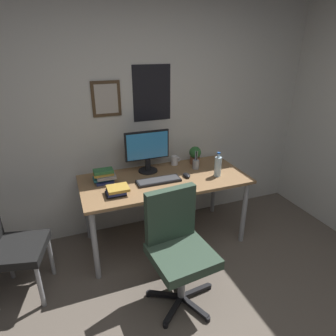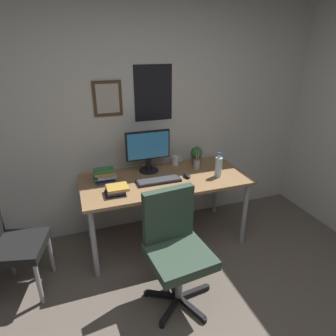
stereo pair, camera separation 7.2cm
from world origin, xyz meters
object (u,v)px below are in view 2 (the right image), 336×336
object	(u,v)px
office_chair	(175,243)
potted_plant	(196,155)
monitor	(148,149)
book_stack_left	(105,175)
coffee_mug_near	(176,160)
pen_cup	(197,164)
water_bottle	(218,167)
keyboard	(159,181)
computer_mouse	(187,175)
side_chair	(7,241)
book_stack_right	(116,190)

from	to	relation	value
office_chair	potted_plant	size ratio (longest dim) A/B	4.87
monitor	book_stack_left	bearing A→B (deg)	-168.50
coffee_mug_near	pen_cup	world-z (taller)	pen_cup
book_stack_left	water_bottle	bearing A→B (deg)	-13.68
coffee_mug_near	book_stack_left	distance (m)	0.81
keyboard	computer_mouse	size ratio (longest dim) A/B	3.91
side_chair	pen_cup	bearing A→B (deg)	11.08
potted_plant	book_stack_right	world-z (taller)	potted_plant
monitor	potted_plant	distance (m)	0.57
monitor	coffee_mug_near	world-z (taller)	monitor
monitor	computer_mouse	xyz separation A→B (m)	(0.32, -0.28, -0.22)
pen_cup	book_stack_left	xyz separation A→B (m)	(-0.97, 0.02, 0.01)
computer_mouse	potted_plant	world-z (taller)	potted_plant
water_bottle	coffee_mug_near	world-z (taller)	water_bottle
side_chair	keyboard	distance (m)	1.38
side_chair	monitor	size ratio (longest dim) A/B	1.90
monitor	book_stack_right	distance (m)	0.60
office_chair	book_stack_right	world-z (taller)	office_chair
keyboard	book_stack_left	bearing A→B (deg)	159.01
side_chair	potted_plant	distance (m)	1.97
monitor	pen_cup	xyz separation A→B (m)	(0.50, -0.11, -0.19)
potted_plant	book_stack_right	bearing A→B (deg)	-156.42
keyboard	pen_cup	distance (m)	0.51
office_chair	coffee_mug_near	xyz separation A→B (m)	(0.39, 1.04, 0.26)
computer_mouse	potted_plant	size ratio (longest dim) A/B	0.56
potted_plant	keyboard	bearing A→B (deg)	-150.12
monitor	computer_mouse	world-z (taller)	monitor
water_bottle	book_stack_left	size ratio (longest dim) A/B	1.20
coffee_mug_near	book_stack_left	xyz separation A→B (m)	(-0.80, -0.16, 0.01)
monitor	coffee_mug_near	distance (m)	0.39
monitor	water_bottle	bearing A→B (deg)	-30.01
monitor	potted_plant	xyz separation A→B (m)	(0.56, 0.03, -0.13)
water_bottle	coffee_mug_near	bearing A→B (deg)	124.55
computer_mouse	water_bottle	bearing A→B (deg)	-15.67
monitor	water_bottle	size ratio (longest dim) A/B	1.82
side_chair	book_stack_right	xyz separation A→B (m)	(0.91, 0.07, 0.27)
office_chair	monitor	xyz separation A→B (m)	(0.06, 0.97, 0.45)
potted_plant	monitor	bearing A→B (deg)	-177.41
monitor	pen_cup	bearing A→B (deg)	-12.85
water_bottle	office_chair	bearing A→B (deg)	-138.37
water_bottle	book_stack_left	distance (m)	1.12
office_chair	side_chair	world-z (taller)	office_chair
water_bottle	keyboard	bearing A→B (deg)	172.61
book_stack_left	potted_plant	bearing A→B (deg)	6.69
office_chair	monitor	bearing A→B (deg)	86.29
book_stack_right	office_chair	bearing A→B (deg)	-58.95
water_bottle	book_stack_right	world-z (taller)	water_bottle
computer_mouse	coffee_mug_near	distance (m)	0.34
office_chair	side_chair	size ratio (longest dim) A/B	1.09
pen_cup	computer_mouse	bearing A→B (deg)	-138.04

